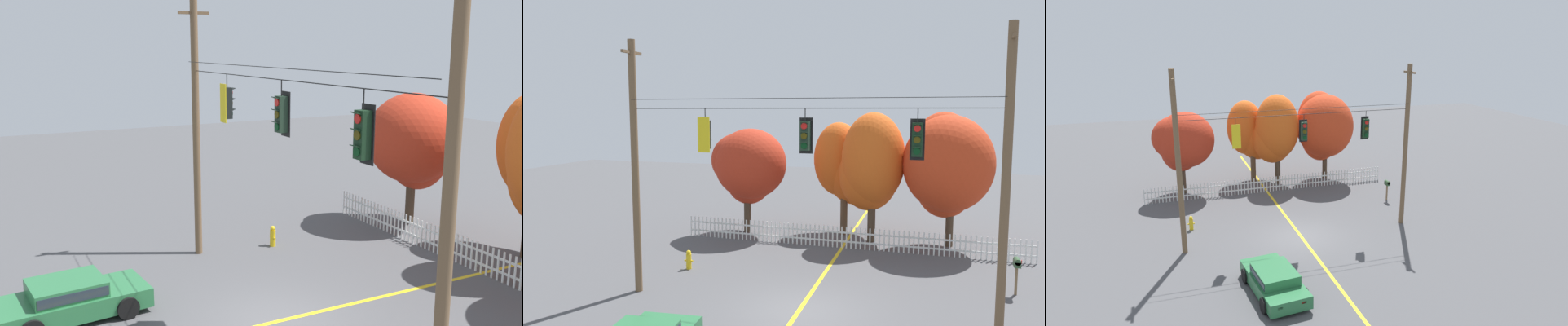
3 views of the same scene
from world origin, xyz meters
The scene contains 13 objects.
ground centered at (0.00, 0.00, 0.00)m, with size 80.00×80.00×0.00m, color #4C4C4F.
lane_centerline_stripe centered at (0.00, 0.00, 0.00)m, with size 0.16×36.00×0.01m, color gold.
signal_support_span centered at (0.00, 0.00, 4.62)m, with size 12.45×1.10×9.05m.
traffic_signal_northbound_primary centered at (-3.30, -0.01, 5.78)m, with size 0.43×0.38×1.48m.
traffic_signal_eastbound_side centered at (0.18, 0.01, 5.80)m, with size 0.43×0.38×1.45m.
traffic_signal_westbound_side centered at (3.62, 0.01, 5.73)m, with size 0.43×0.38×1.56m.
white_picket_fence centered at (0.21, 7.80, 0.52)m, with size 16.61×0.06×1.04m.
autumn_maple_near_fence centered at (-5.40, 9.23, 3.66)m, with size 4.07×3.78×5.65m.
autumn_maple_mid centered at (-0.30, 10.91, 3.66)m, with size 3.82×2.72×5.97m.
autumn_oak_far_east centered at (1.11, 9.56, 3.84)m, with size 3.32×3.32×6.51m.
autumn_maple_far_west centered at (4.68, 9.53, 4.01)m, with size 4.20×4.19×6.54m.
fire_hydrant centered at (-5.55, 2.79, 0.39)m, with size 0.38×0.22×0.80m.
roadside_mailbox centered at (7.06, 3.64, 1.10)m, with size 0.25×0.44×1.36m.
Camera 2 is at (4.12, -15.02, 6.59)m, focal length 33.73 mm.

